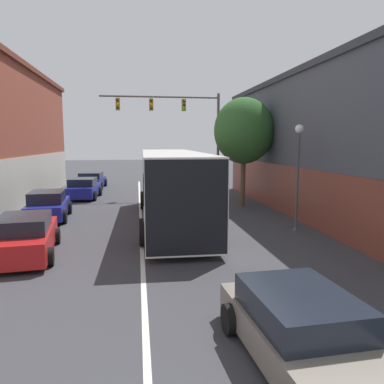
# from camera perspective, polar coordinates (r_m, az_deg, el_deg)

# --- Properties ---
(lane_center_line) EXTENTS (0.14, 40.90, 0.01)m
(lane_center_line) POSITION_cam_1_polar(r_m,az_deg,el_deg) (15.88, -7.74, -6.07)
(lane_center_line) COLOR silver
(lane_center_line) RESTS_ON ground_plane
(building_right_storefront) EXTENTS (6.69, 24.58, 7.27)m
(building_right_storefront) POSITION_cam_1_polar(r_m,az_deg,el_deg) (20.24, 24.07, 6.98)
(building_right_storefront) COLOR #4C515B
(building_right_storefront) RESTS_ON ground_plane
(bus) EXTENTS (3.04, 12.23, 3.29)m
(bus) POSITION_cam_1_polar(r_m,az_deg,el_deg) (17.28, -3.14, 1.33)
(bus) COLOR silver
(bus) RESTS_ON ground_plane
(hatchback_foreground) EXTENTS (2.21, 4.36, 1.22)m
(hatchback_foreground) POSITION_cam_1_polar(r_m,az_deg,el_deg) (6.94, 16.74, -19.78)
(hatchback_foreground) COLOR slate
(hatchback_foreground) RESTS_ON ground_plane
(parked_car_left_near) EXTENTS (2.32, 4.42, 1.38)m
(parked_car_left_near) POSITION_cam_1_polar(r_m,az_deg,el_deg) (13.55, -24.06, -6.22)
(parked_car_left_near) COLOR red
(parked_car_left_near) RESTS_ON ground_plane
(parked_car_left_mid) EXTENTS (2.17, 3.93, 1.37)m
(parked_car_left_mid) POSITION_cam_1_polar(r_m,az_deg,el_deg) (25.99, -16.22, 0.50)
(parked_car_left_mid) COLOR navy
(parked_car_left_mid) RESTS_ON ground_plane
(parked_car_left_far) EXTENTS (2.24, 4.30, 1.32)m
(parked_car_left_far) POSITION_cam_1_polar(r_m,az_deg,el_deg) (31.57, -15.06, 1.70)
(parked_car_left_far) COLOR navy
(parked_car_left_far) RESTS_ON ground_plane
(parked_car_left_distant) EXTENTS (2.17, 4.03, 1.40)m
(parked_car_left_distant) POSITION_cam_1_polar(r_m,az_deg,el_deg) (19.51, -21.09, -1.96)
(parked_car_left_distant) COLOR navy
(parked_car_left_distant) RESTS_ON ground_plane
(traffic_signal_gantry) EXTENTS (8.14, 0.36, 7.07)m
(traffic_signal_gantry) POSITION_cam_1_polar(r_m,az_deg,el_deg) (26.08, -1.68, 10.91)
(traffic_signal_gantry) COLOR #514C47
(traffic_signal_gantry) RESTS_ON ground_plane
(street_lamp) EXTENTS (0.36, 0.36, 4.46)m
(street_lamp) POSITION_cam_1_polar(r_m,az_deg,el_deg) (16.29, 15.85, 4.12)
(street_lamp) COLOR #47474C
(street_lamp) RESTS_ON ground_plane
(street_tree_near) EXTENTS (3.44, 3.10, 6.28)m
(street_tree_near) POSITION_cam_1_polar(r_m,az_deg,el_deg) (21.94, 7.90, 9.19)
(street_tree_near) COLOR brown
(street_tree_near) RESTS_ON ground_plane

